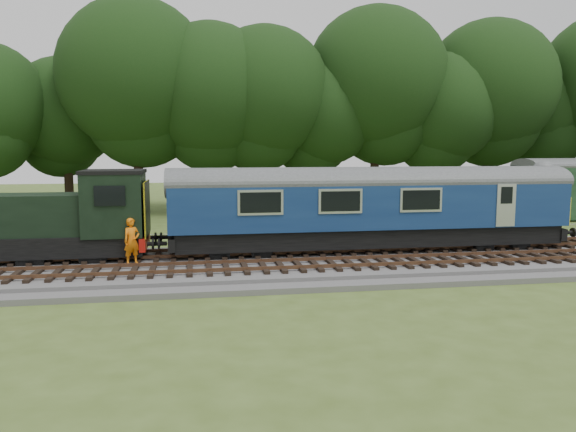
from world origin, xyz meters
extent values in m
plane|color=#455B21|center=(0.00, 0.00, 0.00)|extent=(120.00, 120.00, 0.00)
cube|color=#4C4C4F|center=(0.00, 0.00, 0.17)|extent=(70.00, 7.00, 0.35)
cube|color=brown|center=(0.00, 0.68, 0.49)|extent=(66.50, 0.07, 0.14)
cube|color=brown|center=(0.00, 2.12, 0.49)|extent=(66.50, 0.07, 0.14)
cube|color=brown|center=(0.00, -2.32, 0.49)|extent=(66.50, 0.07, 0.14)
cube|color=brown|center=(0.00, -0.88, 0.49)|extent=(66.50, 0.07, 0.14)
cube|color=black|center=(2.50, 1.40, 1.06)|extent=(17.46, 2.52, 0.85)
cube|color=navy|center=(2.50, 1.40, 2.48)|extent=(18.00, 2.80, 2.05)
cube|color=yellow|center=(11.52, 1.40, 2.11)|extent=(0.06, 2.74, 1.30)
cube|color=black|center=(8.50, 1.40, 0.86)|extent=(2.60, 2.00, 0.55)
cube|color=black|center=(-3.50, 1.40, 0.86)|extent=(2.60, 2.00, 0.55)
cube|color=black|center=(-11.90, 1.40, 1.01)|extent=(8.73, 2.39, 0.85)
cube|color=black|center=(-13.10, 1.40, 2.26)|extent=(6.30, 2.08, 1.70)
cube|color=black|center=(-8.70, 1.40, 2.66)|extent=(2.40, 2.55, 2.60)
cube|color=#B0130D|center=(-7.52, 1.40, 1.06)|extent=(0.25, 2.60, 0.55)
cube|color=yellow|center=(-7.38, 1.40, 2.46)|extent=(0.06, 2.55, 2.30)
imported|color=orange|center=(-7.90, 0.03, 1.28)|extent=(0.81, 0.72, 1.87)
cube|color=black|center=(16.02, 12.21, 1.31)|extent=(4.15, 4.15, 2.61)
cube|color=black|center=(16.02, 12.21, 2.72)|extent=(4.56, 4.56, 0.21)
camera|label=1|loc=(-5.38, -22.91, 5.00)|focal=35.00mm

